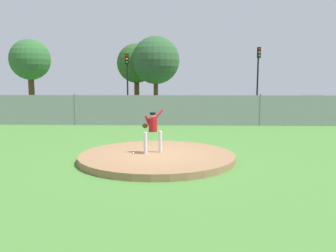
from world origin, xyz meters
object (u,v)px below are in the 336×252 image
baseball (133,153)px  parked_car_navy (318,108)px  parked_car_slate (118,107)px  parked_car_silver (66,107)px  parked_car_red (167,108)px  parked_car_teal (222,108)px  pitcher_youth (153,128)px  parked_car_charcoal (255,107)px  traffic_light_near (127,73)px  traffic_cone_orange (26,116)px  traffic_light_far (258,69)px

baseball → parked_car_navy: size_ratio=0.02×
parked_car_slate → parked_car_silver: bearing=178.8°
parked_car_slate → parked_car_red: bearing=-7.0°
parked_car_teal → parked_car_silver: size_ratio=0.95×
pitcher_youth → parked_car_charcoal: size_ratio=0.38×
pitcher_youth → baseball: (-0.70, -0.24, -0.91)m
parked_car_teal → traffic_light_near: 9.39m
parked_car_silver → traffic_light_near: size_ratio=0.83×
baseball → parked_car_red: 14.43m
parked_car_red → traffic_cone_orange: parked_car_red is taller
baseball → traffic_light_near: traffic_light_near is taller
traffic_cone_orange → traffic_light_far: size_ratio=0.10×
traffic_cone_orange → traffic_light_far: traffic_light_far is taller
pitcher_youth → parked_car_navy: (11.41, 13.96, -0.37)m
baseball → parked_car_red: (0.74, 14.40, 0.48)m
parked_car_navy → parked_car_red: bearing=179.0°
parked_car_red → parked_car_charcoal: size_ratio=1.06×
parked_car_red → traffic_cone_orange: 10.54m
parked_car_teal → parked_car_red: bearing=-179.7°
parked_car_red → parked_car_teal: parked_car_teal is taller
pitcher_youth → parked_car_silver: pitcher_youth is taller
pitcher_youth → parked_car_teal: size_ratio=0.40×
parked_car_slate → traffic_light_near: size_ratio=0.91×
pitcher_youth → parked_car_slate: (-3.85, 14.64, -0.42)m
parked_car_slate → traffic_light_far: traffic_light_far is taller
parked_car_red → parked_car_teal: 4.21m
parked_car_navy → traffic_light_far: bearing=131.9°
parked_car_teal → parked_car_charcoal: bearing=14.0°
parked_car_silver → traffic_cone_orange: parked_car_silver is taller
parked_car_teal → traffic_cone_orange: size_ratio=7.38×
parked_car_teal → traffic_light_near: (-7.87, 4.34, 2.71)m
parked_car_slate → traffic_cone_orange: 6.80m
traffic_light_far → pitcher_youth: bearing=-113.1°
traffic_cone_orange → parked_car_charcoal: bearing=5.9°
pitcher_youth → traffic_light_near: bearing=101.1°
pitcher_youth → parked_car_silver: bearing=118.5°
parked_car_navy → traffic_cone_orange: 21.87m
parked_car_red → parked_car_charcoal: (6.86, 0.68, 0.03)m
traffic_light_near → traffic_light_far: bearing=-2.2°
parked_car_slate → traffic_cone_orange: (-6.59, -1.58, -0.51)m
pitcher_youth → traffic_light_far: bearing=66.9°
parked_car_teal → parked_car_silver: (-12.23, 0.54, 0.00)m
parked_car_charcoal → parked_car_silver: (-14.88, -0.12, 0.01)m
traffic_light_far → baseball: bearing=-114.7°
parked_car_navy → parked_car_silver: (-19.40, 0.77, -0.02)m
parked_car_navy → parked_car_silver: size_ratio=1.01×
baseball → traffic_cone_orange: bearing=126.2°
baseball → parked_car_teal: bearing=71.1°
parked_car_navy → parked_car_slate: parked_car_navy is taller
traffic_cone_orange → traffic_light_far: 19.16m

